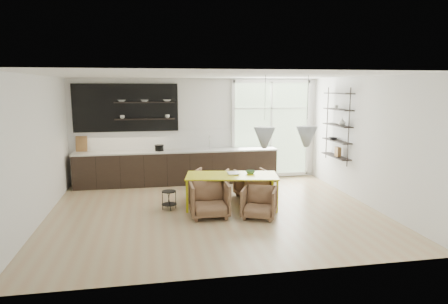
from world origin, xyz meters
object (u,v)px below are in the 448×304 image
Objects in this scene: dining_table at (232,177)px; armchair_back_left at (210,184)px; armchair_front_left at (209,199)px; armchair_back_right at (253,184)px; wire_stool at (169,197)px; armchair_front_right at (259,203)px.

dining_table is 0.91m from armchair_back_left.
armchair_back_right is at bearing 43.61° from armchair_front_left.
armchair_back_left is 1.88× the size of wire_stool.
dining_table is at bearing 140.71° from armchair_back_left.
wire_stool is (-1.39, 0.08, -0.42)m from dining_table.
armchair_front_right is at bearing -13.93° from armchair_front_left.
dining_table is 2.75× the size of armchair_back_left.
armchair_front_left reaches higher than armchair_back_right.
armchair_front_right is (1.00, -0.25, -0.05)m from armchair_front_left.
armchair_front_right is 1.68× the size of wire_stool.
dining_table is at bearing 140.25° from armchair_front_right.
armchair_back_left is 1.03× the size of armchair_back_right.
armchair_front_left is at bearing 35.19° from armchair_back_right.
wire_stool is at bearing 176.95° from armchair_front_right.
armchair_back_left is 1.76m from armchair_front_right.
armchair_front_left is 1.16× the size of armchair_front_right.
armchair_front_right is 2.01m from wire_stool.
armchair_front_left is at bearing -170.79° from armchair_front_right.
dining_table is at bearing 43.42° from armchair_front_left.
armchair_back_left is 1.02m from armchair_back_right.
armchair_back_right is 2.09m from wire_stool.
armchair_back_right is at bearing 104.24° from armchair_front_right.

